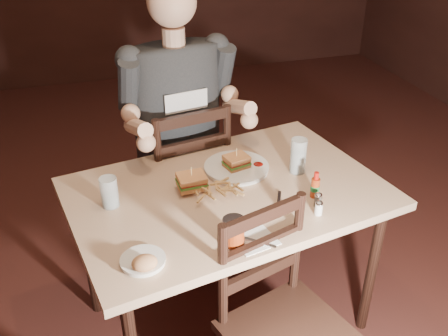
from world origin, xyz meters
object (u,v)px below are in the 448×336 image
object	(u,v)px
syrup_dispenser	(234,232)
dinner_plate	(236,168)
chair_far	(180,181)
side_plate	(143,261)
diner	(179,91)
hot_sauce	(315,185)
glass_left	(109,192)
main_table	(227,204)
glass_right	(298,156)

from	to	relation	value
syrup_dispenser	dinner_plate	bearing A→B (deg)	60.76
chair_far	syrup_dispenser	xyz separation A→B (m)	(0.01, -0.92, 0.33)
dinner_plate	side_plate	bearing A→B (deg)	-135.08
dinner_plate	syrup_dispenser	bearing A→B (deg)	-109.28
chair_far	diner	world-z (taller)	diner
dinner_plate	hot_sauce	distance (m)	0.39
chair_far	glass_left	world-z (taller)	chair_far
diner	glass_left	bearing A→B (deg)	-139.29
main_table	glass_right	size ratio (longest dim) A/B	8.87
main_table	hot_sauce	bearing A→B (deg)	-25.13
glass_left	glass_right	distance (m)	0.84
main_table	diner	world-z (taller)	diner
glass_right	hot_sauce	bearing A→B (deg)	-94.00
glass_right	syrup_dispenser	distance (m)	0.59
hot_sauce	side_plate	world-z (taller)	hot_sauce
diner	hot_sauce	xyz separation A→B (m)	(0.42, -0.68, -0.20)
hot_sauce	main_table	bearing A→B (deg)	154.87
chair_far	glass_left	distance (m)	0.76
chair_far	glass_left	size ratio (longest dim) A/B	7.55
syrup_dispenser	side_plate	xyz separation A→B (m)	(-0.33, -0.01, -0.05)
dinner_plate	main_table	bearing A→B (deg)	-121.26
glass_right	syrup_dispenser	size ratio (longest dim) A/B	1.52
syrup_dispenser	side_plate	distance (m)	0.34
glass_left	side_plate	bearing A→B (deg)	-79.61
diner	side_plate	world-z (taller)	diner
chair_far	diner	bearing A→B (deg)	90.00
main_table	dinner_plate	world-z (taller)	dinner_plate
dinner_plate	syrup_dispenser	size ratio (longest dim) A/B	2.69
chair_far	glass_right	size ratio (longest dim) A/B	5.99
main_table	diner	xyz separation A→B (m)	(-0.08, 0.52, 0.33)
diner	syrup_dispenser	bearing A→B (deg)	-99.97
dinner_plate	side_plate	world-z (taller)	dinner_plate
glass_left	syrup_dispenser	bearing A→B (deg)	-42.86
main_table	dinner_plate	bearing A→B (deg)	58.74
glass_left	syrup_dispenser	world-z (taller)	glass_left
chair_far	side_plate	world-z (taller)	chair_far
dinner_plate	glass_left	size ratio (longest dim) A/B	2.22
dinner_plate	glass_left	world-z (taller)	glass_left
hot_sauce	syrup_dispenser	xyz separation A→B (m)	(-0.42, -0.19, -0.01)
main_table	glass_left	world-z (taller)	glass_left
side_plate	chair_far	bearing A→B (deg)	70.68
diner	glass_right	world-z (taller)	diner
main_table	side_plate	size ratio (longest dim) A/B	9.32
chair_far	syrup_dispenser	world-z (taller)	chair_far
chair_far	side_plate	size ratio (longest dim) A/B	6.30
chair_far	dinner_plate	xyz separation A→B (m)	(0.18, -0.43, 0.29)
hot_sauce	side_plate	size ratio (longest dim) A/B	0.76
main_table	chair_far	size ratio (longest dim) A/B	1.48
main_table	side_plate	world-z (taller)	side_plate
glass_right	syrup_dispenser	world-z (taller)	glass_right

